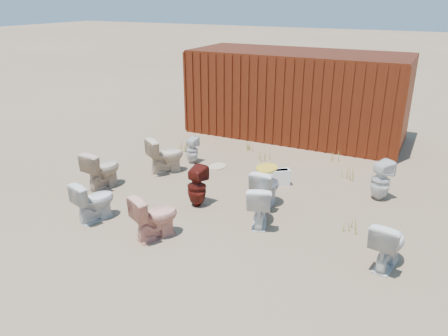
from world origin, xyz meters
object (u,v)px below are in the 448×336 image
at_px(shipping_container, 296,94).
at_px(toilet_front_maroon, 197,187).
at_px(toilet_back_beige_left, 102,169).
at_px(loose_tank, 278,177).
at_px(toilet_back_yellowlid, 266,187).
at_px(toilet_front_c, 259,204).
at_px(toilet_back_beige_right, 166,155).
at_px(toilet_front_a, 94,200).
at_px(toilet_front_e, 388,243).
at_px(toilet_front_pink, 155,216).
at_px(toilet_back_a, 192,150).
at_px(toilet_back_e, 381,180).

relative_size(shipping_container, toilet_front_maroon, 7.41).
bearing_deg(shipping_container, toilet_front_maroon, -92.06).
relative_size(shipping_container, toilet_back_beige_left, 7.09).
bearing_deg(loose_tank, toilet_back_yellowlid, -119.23).
bearing_deg(toilet_front_c, loose_tank, -99.90).
bearing_deg(toilet_back_beige_left, loose_tank, -145.60).
relative_size(toilet_back_beige_right, toilet_back_yellowlid, 1.09).
bearing_deg(shipping_container, loose_tank, -76.86).
height_order(toilet_front_a, toilet_back_beige_left, toilet_back_beige_left).
relative_size(toilet_front_e, toilet_back_beige_left, 0.92).
distance_m(shipping_container, toilet_front_pink, 6.79).
relative_size(toilet_back_beige_left, loose_tank, 1.69).
height_order(toilet_back_a, toilet_back_yellowlid, toilet_back_yellowlid).
relative_size(shipping_container, toilet_back_yellowlid, 7.68).
xyz_separation_m(toilet_front_c, toilet_front_e, (2.23, -0.34, -0.00)).
relative_size(toilet_front_maroon, toilet_back_yellowlid, 1.04).
height_order(shipping_container, toilet_back_yellowlid, shipping_container).
bearing_deg(toilet_front_maroon, toilet_back_beige_right, -33.98).
height_order(toilet_front_pink, toilet_front_maroon, toilet_front_maroon).
height_order(toilet_front_e, toilet_back_a, toilet_front_e).
bearing_deg(toilet_back_e, toilet_front_pink, 83.67).
height_order(shipping_container, toilet_front_a, shipping_container).
bearing_deg(toilet_back_beige_right, toilet_front_pink, 152.76).
distance_m(toilet_back_beige_right, toilet_back_e, 4.69).
xyz_separation_m(toilet_front_maroon, toilet_back_yellowlid, (1.20, 0.60, -0.01)).
relative_size(toilet_front_pink, toilet_back_beige_right, 0.95).
bearing_deg(toilet_back_beige_right, toilet_front_a, 125.31).
bearing_deg(toilet_front_a, toilet_back_beige_right, -70.75).
bearing_deg(toilet_front_e, loose_tank, -30.74).
bearing_deg(toilet_back_beige_left, toilet_front_a, 131.09).
relative_size(toilet_front_c, toilet_back_yellowlid, 1.00).
xyz_separation_m(toilet_front_a, toilet_front_pink, (1.36, -0.03, 0.02)).
height_order(toilet_front_maroon, toilet_back_a, toilet_front_maroon).
xyz_separation_m(toilet_back_a, toilet_back_beige_left, (-0.92, -2.15, 0.10)).
height_order(toilet_front_a, toilet_front_maroon, toilet_front_maroon).
bearing_deg(toilet_back_a, toilet_back_e, -179.75).
bearing_deg(shipping_container, toilet_back_beige_left, -113.55).
xyz_separation_m(shipping_container, toilet_back_e, (2.93, -3.47, -0.79)).
height_order(toilet_front_maroon, toilet_back_yellowlid, toilet_front_maroon).
height_order(toilet_back_yellowlid, toilet_back_e, toilet_back_e).
bearing_deg(toilet_back_yellowlid, toilet_front_maroon, 27.24).
distance_m(toilet_back_yellowlid, loose_tank, 1.08).
bearing_deg(toilet_back_beige_right, toilet_back_yellowlid, -159.75).
bearing_deg(toilet_back_e, toilet_front_a, 73.29).
height_order(toilet_back_beige_left, toilet_back_beige_right, toilet_back_beige_right).
bearing_deg(toilet_front_a, toilet_front_pink, -164.90).
distance_m(toilet_front_maroon, toilet_back_beige_left, 2.23).
height_order(toilet_front_pink, toilet_front_e, toilet_front_pink).
distance_m(shipping_container, toilet_front_a, 6.94).
relative_size(toilet_front_c, toilet_front_maroon, 0.97).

